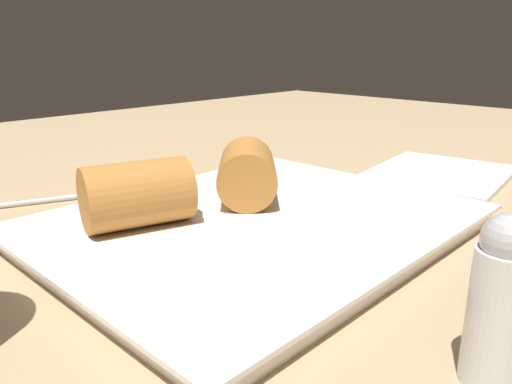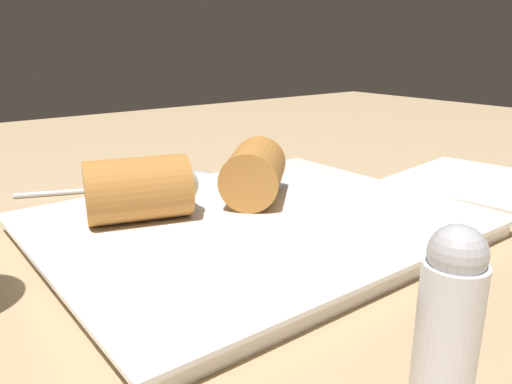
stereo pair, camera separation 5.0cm
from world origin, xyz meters
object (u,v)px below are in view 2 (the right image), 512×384
(serving_plate, at_px, (256,225))
(spoon, at_px, (180,180))
(salt_shaker, at_px, (449,318))
(napkin, at_px, (471,182))

(serving_plate, xyz_separation_m, spoon, (-0.02, -0.15, -0.00))
(spoon, bearing_deg, serving_plate, 82.73)
(serving_plate, height_order, spoon, serving_plate)
(serving_plate, height_order, salt_shaker, salt_shaker)
(napkin, height_order, salt_shaker, salt_shaker)
(salt_shaker, bearing_deg, spoon, -101.86)
(spoon, height_order, salt_shaker, salt_shaker)
(spoon, relative_size, napkin, 1.10)
(serving_plate, relative_size, salt_shaker, 4.03)
(napkin, xyz_separation_m, salt_shaker, (0.31, 0.16, 0.03))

